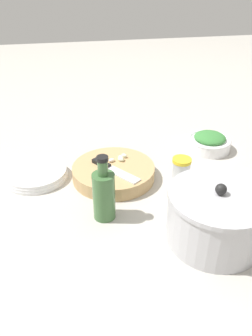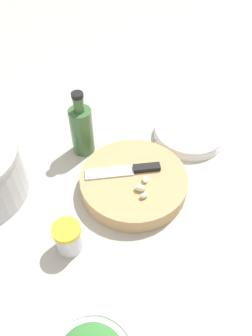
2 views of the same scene
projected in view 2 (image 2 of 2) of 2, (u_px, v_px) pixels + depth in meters
The scene contains 7 objects.
ground_plane at pixel (108, 202), 0.83m from camera, with size 5.00×5.00×0.00m, color #B2ADA3.
cutting_board at pixel (134, 182), 0.85m from camera, with size 0.28×0.28×0.05m.
chef_knife at pixel (128, 170), 0.84m from camera, with size 0.14×0.17×0.01m.
garlic_cloves at pixel (142, 188), 0.80m from camera, with size 0.07×0.05×0.02m.
spice_jar at pixel (68, 238), 0.72m from camera, with size 0.06×0.06×0.08m.
plate_stack at pixel (189, 133), 0.99m from camera, with size 0.21×0.21×0.03m.
oil_bottle at pixel (82, 129), 0.90m from camera, with size 0.06×0.06×0.20m.
Camera 2 is at (-0.41, -0.27, 0.68)m, focal length 35.00 mm.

